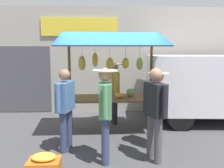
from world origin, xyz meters
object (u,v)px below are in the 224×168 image
shopper_in_striped_shirt (158,103)px  parked_van (222,83)px  shopper_in_grey_tee (155,107)px  market_stall (112,70)px  vendor_with_sunhat (114,88)px  shopper_with_ponytail (65,104)px  produce_crate_near (44,167)px  shopper_with_shopping_bag (105,107)px

shopper_in_striped_shirt → parked_van: parked_van is taller
shopper_in_grey_tee → shopper_in_striped_shirt: 0.66m
market_stall → vendor_with_sunhat: size_ratio=1.48×
shopper_with_ponytail → produce_crate_near: 1.37m
shopper_in_grey_tee → produce_crate_near: bearing=89.6°
produce_crate_near → vendor_with_sunhat: bearing=-113.7°
vendor_with_sunhat → shopper_in_grey_tee: size_ratio=0.99×
shopper_with_ponytail → shopper_in_striped_shirt: size_ratio=1.03×
shopper_in_grey_tee → produce_crate_near: shopper_in_grey_tee is taller
shopper_in_striped_shirt → produce_crate_near: (2.10, 1.18, -0.76)m
vendor_with_sunhat → market_stall: bearing=-14.0°
shopper_in_striped_shirt → produce_crate_near: 2.52m
vendor_with_sunhat → parked_van: parked_van is taller
shopper_in_grey_tee → market_stall: bearing=6.0°
shopper_in_striped_shirt → produce_crate_near: bearing=117.6°
shopper_with_ponytail → shopper_in_grey_tee: shopper_in_grey_tee is taller
shopper_with_shopping_bag → shopper_with_ponytail: bearing=55.1°
vendor_with_sunhat → shopper_with_shopping_bag: bearing=-13.1°
market_stall → shopper_with_ponytail: 1.61m
shopper_in_grey_tee → produce_crate_near: size_ratio=3.35×
shopper_with_shopping_bag → produce_crate_near: size_ratio=3.37×
parked_van → shopper_with_shopping_bag: bearing=40.0°
shopper_with_shopping_bag → shopper_in_grey_tee: shopper_with_shopping_bag is taller
shopper_in_striped_shirt → parked_van: 2.86m
vendor_with_sunhat → shopper_in_striped_shirt: vendor_with_sunhat is taller
market_stall → parked_van: size_ratio=0.55×
market_stall → shopper_in_striped_shirt: bearing=130.4°
shopper_in_grey_tee → parked_van: size_ratio=0.38×
market_stall → parked_van: bearing=-167.4°
market_stall → vendor_with_sunhat: market_stall is taller
shopper_in_grey_tee → shopper_in_striped_shirt: (-0.20, -0.63, -0.06)m
shopper_with_ponytail → shopper_in_striped_shirt: (-1.89, -0.07, -0.02)m
produce_crate_near → shopper_in_striped_shirt: bearing=-150.8°
vendor_with_sunhat → produce_crate_near: vendor_with_sunhat is taller
market_stall → shopper_with_shopping_bag: market_stall is taller
vendor_with_sunhat → shopper_with_shopping_bag: 2.42m
shopper_with_shopping_bag → parked_van: size_ratio=0.38×
market_stall → vendor_with_sunhat: 0.89m
vendor_with_sunhat → shopper_in_grey_tee: shopper_in_grey_tee is taller
shopper_with_ponytail → parked_van: parked_van is taller
parked_van → shopper_in_striped_shirt: bearing=42.6°
market_stall → parked_van: (-3.15, -0.71, -0.42)m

